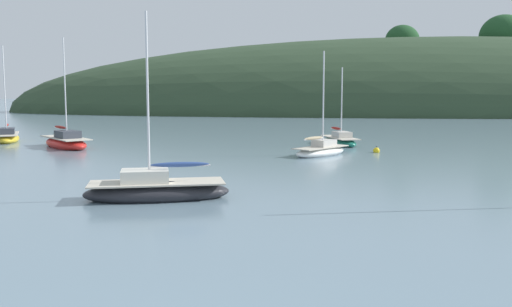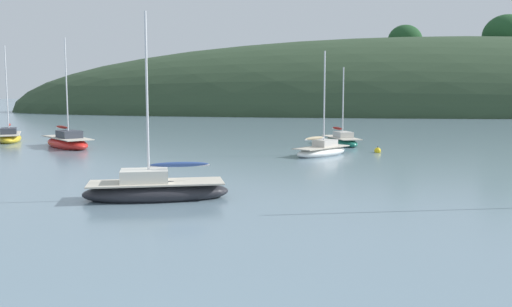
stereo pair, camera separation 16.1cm
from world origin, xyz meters
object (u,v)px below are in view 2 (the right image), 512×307
at_px(sailboat_cream_ketch, 67,142).
at_px(sailboat_yellow_far, 341,141).
at_px(sailboat_navy_dinghy, 155,190).
at_px(sailboat_teal_outer, 9,137).
at_px(mooring_buoy_outer, 378,151).
at_px(sailboat_black_sloop, 322,150).

distance_m(sailboat_cream_ketch, sailboat_yellow_far, 20.09).
bearing_deg(sailboat_yellow_far, sailboat_navy_dinghy, -111.05).
bearing_deg(sailboat_cream_ketch, sailboat_teal_outer, 148.39).
relative_size(sailboat_cream_ketch, sailboat_teal_outer, 1.03).
relative_size(sailboat_cream_ketch, mooring_buoy_outer, 14.79).
bearing_deg(sailboat_teal_outer, sailboat_navy_dinghy, -51.18).
xyz_separation_m(sailboat_black_sloop, sailboat_teal_outer, (-24.70, 7.31, 0.03)).
distance_m(sailboat_black_sloop, sailboat_cream_ketch, 18.43).
bearing_deg(sailboat_navy_dinghy, sailboat_yellow_far, 68.95).
xyz_separation_m(sailboat_navy_dinghy, sailboat_teal_outer, (-17.93, 22.28, -0.01)).
xyz_separation_m(sailboat_yellow_far, mooring_buoy_outer, (2.10, -4.98, -0.20)).
distance_m(sailboat_yellow_far, sailboat_teal_outer, 26.33).
xyz_separation_m(sailboat_teal_outer, mooring_buoy_outer, (28.42, -5.44, -0.22)).
height_order(sailboat_navy_dinghy, mooring_buoy_outer, sailboat_navy_dinghy).
distance_m(sailboat_navy_dinghy, mooring_buoy_outer, 19.84).
distance_m(sailboat_cream_ketch, sailboat_teal_outer, 7.70).
bearing_deg(sailboat_black_sloop, sailboat_navy_dinghy, -114.32).
distance_m(sailboat_navy_dinghy, sailboat_cream_ketch, 21.50).
bearing_deg(sailboat_cream_ketch, sailboat_navy_dinghy, -58.07).
bearing_deg(sailboat_black_sloop, sailboat_teal_outer, 163.52).
height_order(sailboat_black_sloop, sailboat_cream_ketch, sailboat_cream_ketch).
distance_m(sailboat_cream_ketch, mooring_buoy_outer, 21.91).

